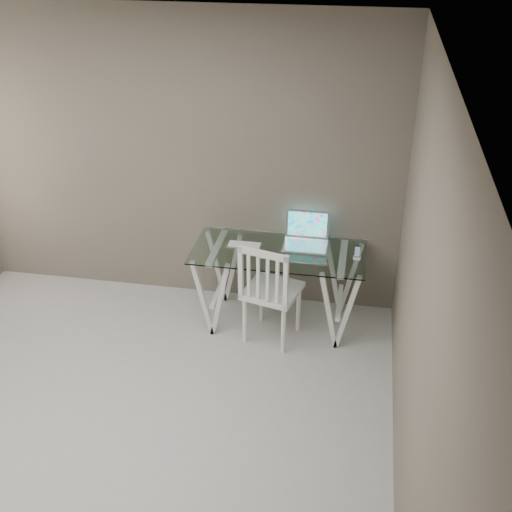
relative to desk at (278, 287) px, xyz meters
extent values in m
plane|color=#ABA9A4|center=(-0.96, -1.85, -0.38)|extent=(4.50, 4.50, 0.00)
cube|color=white|center=(-0.96, -1.85, 2.32)|extent=(4.00, 4.50, 0.02)
cube|color=#655B4F|center=(-0.96, 0.40, 0.97)|extent=(4.00, 0.02, 2.70)
cube|color=#655B4F|center=(1.04, -1.85, 0.97)|extent=(0.02, 4.50, 2.70)
cube|color=silver|center=(0.00, 0.00, 0.36)|extent=(1.50, 0.70, 0.01)
cube|color=white|center=(-0.55, 0.00, -0.02)|extent=(0.24, 0.62, 0.72)
cube|color=white|center=(0.55, 0.00, -0.02)|extent=(0.24, 0.62, 0.72)
cube|color=white|center=(-0.02, -0.22, 0.09)|extent=(0.54, 0.54, 0.04)
cylinder|color=white|center=(-0.24, -0.35, -0.16)|extent=(0.04, 0.04, 0.45)
cylinder|color=white|center=(0.11, -0.44, -0.16)|extent=(0.04, 0.04, 0.45)
cylinder|color=white|center=(-0.15, 0.00, -0.16)|extent=(0.04, 0.04, 0.45)
cylinder|color=white|center=(0.20, -0.09, -0.16)|extent=(0.04, 0.04, 0.45)
cube|color=white|center=(-0.07, -0.42, 0.34)|extent=(0.44, 0.14, 0.50)
cube|color=silver|center=(0.21, 0.12, 0.37)|extent=(0.38, 0.27, 0.02)
cube|color=#19D899|center=(0.21, 0.28, 0.51)|extent=(0.38, 0.06, 0.25)
cube|color=silver|center=(-0.32, 0.05, 0.37)|extent=(0.30, 0.13, 0.01)
ellipsoid|color=white|center=(-0.12, -0.15, 0.38)|extent=(0.10, 0.06, 0.03)
cube|color=white|center=(0.67, -0.01, 0.37)|extent=(0.06, 0.06, 0.01)
cube|color=black|center=(0.67, -0.01, 0.43)|extent=(0.05, 0.03, 0.10)
camera|label=1|loc=(0.65, -4.81, 3.06)|focal=45.00mm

